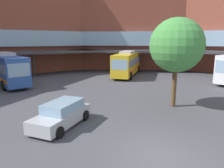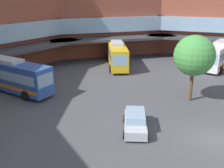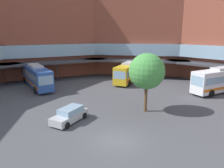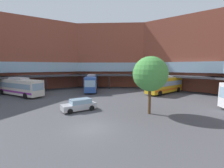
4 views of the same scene
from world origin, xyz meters
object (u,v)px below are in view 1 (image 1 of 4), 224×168
Objects in this scene: bus_2 at (127,63)px; parked_car at (62,114)px; bus_1 at (5,68)px; plaza_tree at (177,45)px.

bus_2 is 2.30× the size of parked_car.
bus_1 is 16.88m from bus_2.
bus_2 is (16.78, 1.86, -0.07)m from bus_1.
plaza_tree is at bearing 24.90° from bus_2.
bus_1 is 17.06m from parked_car.
bus_2 is at bearing 71.72° from bus_1.
bus_1 is 1.15× the size of bus_2.
plaza_tree reaches higher than bus_2.
bus_2 is at bearing 84.87° from plaza_tree.
bus_2 is 1.51× the size of plaza_tree.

